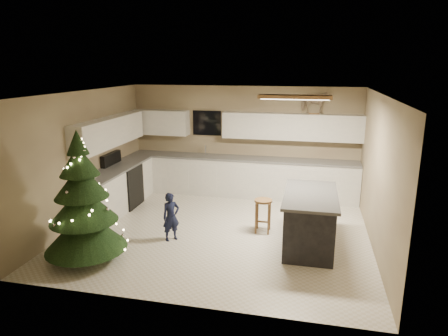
{
  "coord_description": "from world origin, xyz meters",
  "views": [
    {
      "loc": [
        1.62,
        -6.92,
        3.09
      ],
      "look_at": [
        0.0,
        0.35,
        1.15
      ],
      "focal_mm": 32.0,
      "sensor_mm": 36.0,
      "label": 1
    }
  ],
  "objects_px": {
    "bar_stool": "(263,208)",
    "toddler": "(171,217)",
    "christmas_tree": "(83,208)",
    "rocking_horse": "(315,102)",
    "island": "(309,220)"
  },
  "relations": [
    {
      "from": "christmas_tree",
      "to": "rocking_horse",
      "type": "bearing_deg",
      "value": 48.3
    },
    {
      "from": "bar_stool",
      "to": "toddler",
      "type": "distance_m",
      "value": 1.73
    },
    {
      "from": "rocking_horse",
      "to": "toddler",
      "type": "bearing_deg",
      "value": 138.29
    },
    {
      "from": "bar_stool",
      "to": "christmas_tree",
      "type": "distance_m",
      "value": 3.19
    },
    {
      "from": "island",
      "to": "toddler",
      "type": "relative_size",
      "value": 1.92
    },
    {
      "from": "christmas_tree",
      "to": "rocking_horse",
      "type": "height_order",
      "value": "rocking_horse"
    },
    {
      "from": "christmas_tree",
      "to": "bar_stool",
      "type": "bearing_deg",
      "value": 33.11
    },
    {
      "from": "island",
      "to": "bar_stool",
      "type": "xyz_separation_m",
      "value": [
        -0.86,
        0.42,
        0.0
      ]
    },
    {
      "from": "christmas_tree",
      "to": "rocking_horse",
      "type": "xyz_separation_m",
      "value": [
        3.5,
        3.92,
        1.39
      ]
    },
    {
      "from": "bar_stool",
      "to": "christmas_tree",
      "type": "relative_size",
      "value": 0.3
    },
    {
      "from": "island",
      "to": "rocking_horse",
      "type": "distance_m",
      "value": 3.17
    },
    {
      "from": "rocking_horse",
      "to": "christmas_tree",
      "type": "bearing_deg",
      "value": 136.15
    },
    {
      "from": "christmas_tree",
      "to": "toddler",
      "type": "bearing_deg",
      "value": 42.84
    },
    {
      "from": "toddler",
      "to": "christmas_tree",
      "type": "bearing_deg",
      "value": -179.9
    },
    {
      "from": "toddler",
      "to": "rocking_horse",
      "type": "height_order",
      "value": "rocking_horse"
    }
  ]
}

